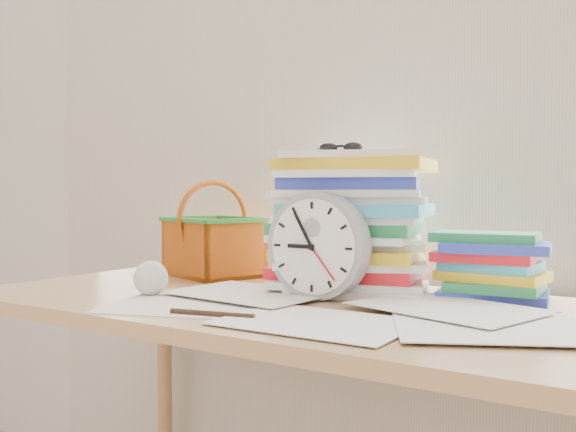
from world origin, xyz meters
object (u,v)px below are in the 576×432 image
Objects in this scene: book_stack at (489,266)px; paper_stack at (354,222)px; clock at (318,246)px; basket at (214,229)px; desk at (288,334)px.

paper_stack is at bearing -169.79° from book_stack.
paper_stack reaches higher than clock.
book_stack is at bearing 33.83° from clock.
book_stack is at bearing 21.08° from basket.
desk is 0.45m from book_stack.
desk is at bearing -154.52° from clock.
basket reaches higher than desk.
book_stack is (0.36, 0.23, 0.15)m from desk.
desk is 5.51× the size of basket.
book_stack reaches higher than desk.
clock is (-0.01, -0.15, -0.04)m from paper_stack.
clock is at bearing -3.14° from basket.
paper_stack is 1.57× the size of clock.
basket is (-0.73, -0.02, 0.06)m from book_stack.
paper_stack reaches higher than book_stack.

